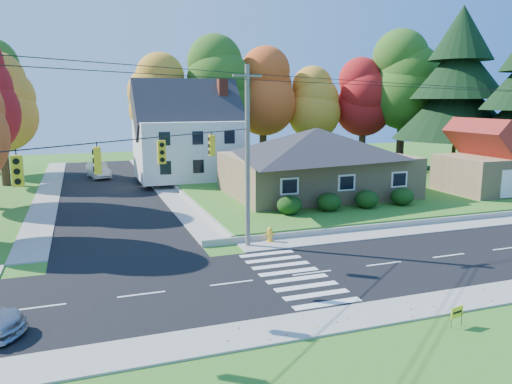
% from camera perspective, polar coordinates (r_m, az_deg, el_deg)
% --- Properties ---
extents(ground, '(120.00, 120.00, 0.00)m').
position_cam_1_polar(ground, '(24.26, 6.42, -9.22)').
color(ground, '#3D7923').
extents(road_main, '(90.00, 8.00, 0.02)m').
position_cam_1_polar(road_main, '(24.25, 6.42, -9.19)').
color(road_main, black).
rests_on(road_main, ground).
extents(road_cross, '(8.00, 44.00, 0.02)m').
position_cam_1_polar(road_cross, '(47.25, -16.60, 0.20)').
color(road_cross, black).
rests_on(road_cross, ground).
extents(sidewalk_north, '(90.00, 2.00, 0.08)m').
position_cam_1_polar(sidewalk_north, '(28.59, 2.05, -5.97)').
color(sidewalk_north, '#9C9A90').
rests_on(sidewalk_north, ground).
extents(sidewalk_south, '(90.00, 2.00, 0.08)m').
position_cam_1_polar(sidewalk_south, '(20.19, 12.77, -13.50)').
color(sidewalk_south, '#9C9A90').
rests_on(sidewalk_south, ground).
extents(lawn, '(30.00, 30.00, 0.50)m').
position_cam_1_polar(lawn, '(48.13, 9.53, 0.97)').
color(lawn, '#3D7923').
rests_on(lawn, ground).
extents(ranch_house, '(14.60, 10.60, 5.40)m').
position_cam_1_polar(ranch_house, '(41.01, 6.89, 3.64)').
color(ranch_house, tan).
rests_on(ranch_house, lawn).
extents(colonial_house, '(10.40, 8.40, 9.60)m').
position_cam_1_polar(colonial_house, '(49.66, -7.66, 6.35)').
color(colonial_house, silver).
rests_on(colonial_house, lawn).
extents(garage, '(7.30, 6.30, 4.60)m').
position_cam_1_polar(garage, '(45.95, 25.08, 2.93)').
color(garage, tan).
rests_on(garage, lawn).
extents(hedge_row, '(10.70, 1.70, 1.27)m').
position_cam_1_polar(hedge_row, '(35.72, 10.48, -0.96)').
color(hedge_row, '#163A10').
rests_on(hedge_row, lawn).
extents(traffic_infrastructure, '(38.10, 10.66, 10.00)m').
position_cam_1_polar(traffic_infrastructure, '(24.18, 4.96, 3.32)').
color(traffic_infrastructure, '#666059').
rests_on(traffic_infrastructure, ground).
extents(tree_lot_0, '(6.72, 6.72, 12.51)m').
position_cam_1_polar(tree_lot_0, '(55.08, -11.18, 10.54)').
color(tree_lot_0, '#3F2A19').
rests_on(tree_lot_0, lawn).
extents(tree_lot_1, '(7.84, 7.84, 14.60)m').
position_cam_1_polar(tree_lot_1, '(55.32, -4.78, 12.05)').
color(tree_lot_1, '#3F2A19').
rests_on(tree_lot_1, lawn).
extents(tree_lot_2, '(7.28, 7.28, 13.56)m').
position_cam_1_polar(tree_lot_2, '(58.07, 0.83, 11.38)').
color(tree_lot_2, '#3F2A19').
rests_on(tree_lot_2, lawn).
extents(tree_lot_3, '(6.16, 6.16, 11.47)m').
position_cam_1_polar(tree_lot_3, '(59.50, 6.68, 10.03)').
color(tree_lot_3, '#3F2A19').
rests_on(tree_lot_3, lawn).
extents(tree_lot_4, '(6.72, 6.72, 12.51)m').
position_cam_1_polar(tree_lot_4, '(61.50, 12.22, 10.49)').
color(tree_lot_4, '#3F2A19').
rests_on(tree_lot_4, lawn).
extents(tree_lot_5, '(8.40, 8.40, 15.64)m').
position_cam_1_polar(tree_lot_5, '(62.08, 16.50, 12.11)').
color(tree_lot_5, '#3F2A19').
rests_on(tree_lot_5, lawn).
extents(conifer_east_a, '(12.80, 12.80, 16.96)m').
position_cam_1_polar(conifer_east_a, '(56.39, 22.12, 11.07)').
color(conifer_east_a, '#3F2A19').
rests_on(conifer_east_a, lawn).
extents(white_car, '(2.52, 5.02, 1.58)m').
position_cam_1_polar(white_car, '(54.83, -17.57, 2.38)').
color(white_car, silver).
rests_on(white_car, road_cross).
extents(fire_hydrant, '(0.53, 0.41, 0.92)m').
position_cam_1_polar(fire_hydrant, '(28.91, 1.60, -4.96)').
color(fire_hydrant, yellow).
rests_on(fire_hydrant, ground).
extents(yard_sign, '(0.62, 0.15, 0.78)m').
position_cam_1_polar(yard_sign, '(20.02, 22.00, -12.65)').
color(yard_sign, black).
rests_on(yard_sign, ground).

